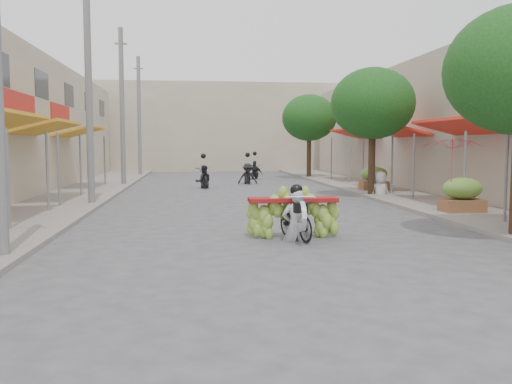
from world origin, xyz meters
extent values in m
plane|color=#59585E|center=(0.00, 0.00, 0.00)|extent=(120.00, 120.00, 0.00)
cube|color=gray|center=(-7.00, 15.00, 0.06)|extent=(4.00, 60.00, 0.12)
cube|color=gray|center=(7.00, 15.00, 0.06)|extent=(4.00, 60.00, 0.12)
cylinder|color=slate|center=(-6.30, 6.20, 1.27)|extent=(0.08, 0.08, 2.55)
cylinder|color=slate|center=(-6.30, 9.80, 1.27)|extent=(0.08, 0.08, 2.55)
cube|color=orange|center=(-7.12, 13.00, 2.75)|extent=(1.77, 4.00, 0.53)
cylinder|color=slate|center=(-6.30, 11.20, 1.27)|extent=(0.08, 0.08, 2.55)
cylinder|color=slate|center=(-6.30, 14.80, 1.27)|extent=(0.08, 0.08, 2.55)
cube|color=red|center=(-8.00, 13.00, 3.60)|extent=(0.10, 3.50, 0.80)
cube|color=orange|center=(-7.12, 19.00, 2.75)|extent=(1.77, 4.00, 0.53)
cylinder|color=slate|center=(-6.30, 17.20, 1.27)|extent=(0.08, 0.08, 2.55)
cylinder|color=slate|center=(-6.30, 20.80, 1.27)|extent=(0.08, 0.08, 2.55)
cube|color=red|center=(-8.00, 19.00, 3.60)|extent=(0.10, 3.50, 0.80)
cube|color=#1E2328|center=(-8.02, 16.00, 4.60)|extent=(0.08, 2.00, 1.10)
cube|color=#1E2328|center=(-8.02, 21.00, 4.60)|extent=(0.08, 2.00, 1.10)
cube|color=#1E2328|center=(-8.02, 26.00, 4.60)|extent=(0.08, 2.00, 1.10)
cube|color=#1E2328|center=(-8.02, 31.00, 4.60)|extent=(0.08, 2.00, 1.10)
cylinder|color=slate|center=(6.30, 5.90, 1.27)|extent=(0.08, 0.08, 2.55)
cube|color=red|center=(7.12, 10.00, 2.75)|extent=(1.77, 4.20, 0.53)
cylinder|color=slate|center=(6.30, 8.10, 1.27)|extent=(0.08, 0.08, 2.55)
cylinder|color=slate|center=(6.30, 11.90, 1.27)|extent=(0.08, 0.08, 2.55)
cube|color=red|center=(7.12, 16.00, 2.75)|extent=(1.77, 4.20, 0.53)
cylinder|color=slate|center=(6.30, 14.10, 1.27)|extent=(0.08, 0.08, 2.55)
cylinder|color=slate|center=(6.30, 17.90, 1.27)|extent=(0.08, 0.08, 2.55)
cube|color=red|center=(7.12, 22.00, 2.75)|extent=(1.77, 4.20, 0.53)
cylinder|color=slate|center=(6.30, 20.10, 1.27)|extent=(0.08, 0.08, 2.55)
cylinder|color=slate|center=(6.30, 23.90, 1.27)|extent=(0.08, 0.08, 2.55)
cube|color=#BBAD94|center=(0.00, 38.00, 3.50)|extent=(20.00, 6.00, 7.00)
cylinder|color=slate|center=(-5.40, 12.00, 4.00)|extent=(0.24, 0.24, 8.00)
cylinder|color=slate|center=(-5.40, 21.00, 4.00)|extent=(0.24, 0.24, 8.00)
cube|color=slate|center=(-5.40, 21.00, 7.20)|extent=(0.60, 0.08, 0.08)
cylinder|color=slate|center=(-5.40, 30.00, 4.00)|extent=(0.24, 0.24, 8.00)
cube|color=slate|center=(-5.40, 30.00, 7.20)|extent=(0.60, 0.08, 0.08)
cylinder|color=#3A2719|center=(5.40, 14.00, 1.60)|extent=(0.28, 0.28, 3.20)
ellipsoid|color=#1C5019|center=(5.40, 14.00, 3.80)|extent=(3.40, 3.40, 2.90)
cylinder|color=#3A2719|center=(5.40, 26.00, 1.60)|extent=(0.28, 0.28, 3.20)
ellipsoid|color=#1C5019|center=(5.40, 26.00, 3.80)|extent=(3.40, 3.40, 2.90)
cube|color=brown|center=(6.20, 8.00, 0.37)|extent=(1.20, 0.80, 0.50)
ellipsoid|color=#699D3A|center=(6.20, 8.00, 0.95)|extent=(1.20, 0.88, 0.66)
cube|color=brown|center=(6.20, 16.00, 0.37)|extent=(1.20, 0.80, 0.50)
ellipsoid|color=#699D3A|center=(6.20, 16.00, 0.95)|extent=(1.20, 0.88, 0.66)
imported|color=black|center=(0.41, 4.48, 0.47)|extent=(0.88, 1.67, 0.94)
cylinder|color=silver|center=(0.41, 3.83, 0.62)|extent=(0.10, 0.66, 0.66)
cube|color=black|center=(0.41, 3.93, 0.80)|extent=(0.28, 0.22, 0.22)
cylinder|color=silver|center=(0.41, 4.03, 1.02)|extent=(0.60, 0.05, 0.05)
cube|color=maroon|center=(0.41, 4.83, 0.88)|extent=(2.04, 0.55, 0.10)
imported|color=silver|center=(0.41, 4.43, 1.17)|extent=(0.63, 0.46, 1.74)
sphere|color=black|center=(0.41, 4.40, 2.01)|extent=(0.28, 0.28, 0.28)
imported|color=red|center=(5.77, 7.85, 2.39)|extent=(2.17, 2.17, 1.58)
imported|color=silver|center=(5.78, 13.99, 1.07)|extent=(1.04, 0.77, 1.89)
imported|color=black|center=(-1.34, 19.23, 0.49)|extent=(0.84, 1.81, 0.99)
imported|color=#212228|center=(-1.34, 19.23, 1.12)|extent=(0.84, 0.56, 1.65)
sphere|color=black|center=(-1.34, 19.23, 1.58)|extent=(0.26, 0.26, 0.26)
imported|color=black|center=(1.09, 21.73, 0.55)|extent=(0.62, 1.89, 1.10)
imported|color=#212228|center=(1.09, 21.73, 1.12)|extent=(1.08, 0.60, 1.65)
sphere|color=black|center=(1.09, 21.73, 1.58)|extent=(0.26, 0.26, 0.26)
imported|color=black|center=(1.96, 25.88, 0.42)|extent=(1.06, 1.59, 0.84)
imported|color=#212228|center=(1.96, 25.88, 1.12)|extent=(1.10, 0.86, 1.65)
sphere|color=black|center=(1.96, 25.88, 1.58)|extent=(0.26, 0.26, 0.26)
camera|label=1|loc=(-1.89, -7.40, 2.16)|focal=38.00mm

